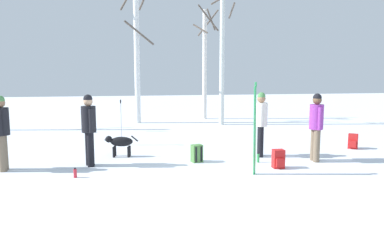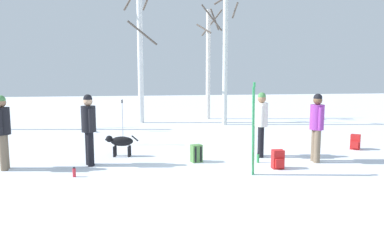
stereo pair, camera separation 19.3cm
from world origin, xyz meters
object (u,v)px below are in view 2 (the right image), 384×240
(person_3, at_px, (317,123))
(dog, at_px, (120,142))
(person_0, at_px, (261,120))
(water_bottle_1, at_px, (258,158))
(ski_pair_planted_0, at_px, (253,130))
(birch_tree_2, at_px, (208,61))
(backpack_0, at_px, (355,142))
(water_bottle_0, at_px, (74,172))
(birch_tree_3, at_px, (225,42))
(person_2, at_px, (89,125))
(backpack_2, at_px, (278,160))
(person_1, at_px, (3,127))
(ski_poles_0, at_px, (123,121))
(backpack_1, at_px, (196,154))
(birch_tree_1, at_px, (140,52))

(person_3, xyz_separation_m, dog, (-4.85, 1.39, -0.59))
(person_0, bearing_deg, water_bottle_1, -115.29)
(ski_pair_planted_0, bearing_deg, birch_tree_2, 83.72)
(backpack_0, bearing_deg, water_bottle_0, -168.16)
(person_0, relative_size, birch_tree_3, 0.25)
(person_2, relative_size, dog, 1.93)
(person_2, bearing_deg, water_bottle_0, -102.77)
(backpack_2, relative_size, water_bottle_1, 1.83)
(person_1, height_order, ski_poles_0, person_1)
(person_0, xyz_separation_m, person_3, (1.16, -0.76, 0.00))
(birch_tree_3, bearing_deg, person_3, -85.15)
(backpack_0, bearing_deg, birch_tree_3, 113.78)
(birch_tree_2, bearing_deg, ski_poles_0, -123.67)
(person_2, distance_m, backpack_1, 2.70)
(person_3, distance_m, ski_pair_planted_0, 2.14)
(ski_poles_0, bearing_deg, person_0, -31.29)
(water_bottle_0, bearing_deg, water_bottle_1, 7.20)
(dog, xyz_separation_m, birch_tree_3, (4.27, 5.45, 3.17))
(birch_tree_3, bearing_deg, ski_poles_0, -137.81)
(ski_pair_planted_0, xyz_separation_m, backpack_0, (3.85, 2.09, -0.79))
(backpack_0, xyz_separation_m, backpack_1, (-4.86, -0.74, 0.00))
(ski_pair_planted_0, xyz_separation_m, water_bottle_0, (-3.82, 0.48, -0.91))
(person_0, height_order, dog, person_0)
(backpack_2, xyz_separation_m, birch_tree_3, (0.61, 7.31, 3.34))
(dog, distance_m, backpack_2, 4.11)
(backpack_0, bearing_deg, ski_pair_planted_0, -151.54)
(dog, height_order, backpack_0, dog)
(water_bottle_1, xyz_separation_m, birch_tree_2, (0.59, 8.81, 2.73))
(person_0, relative_size, backpack_1, 3.90)
(water_bottle_1, distance_m, birch_tree_3, 7.59)
(person_3, relative_size, birch_tree_1, 0.27)
(ski_poles_0, xyz_separation_m, water_bottle_0, (-0.93, -3.40, -0.65))
(person_0, relative_size, birch_tree_2, 0.32)
(dog, bearing_deg, water_bottle_1, -20.26)
(birch_tree_1, bearing_deg, ski_poles_0, -97.70)
(person_3, relative_size, backpack_2, 3.90)
(water_bottle_1, bearing_deg, person_0, 64.71)
(backpack_2, distance_m, water_bottle_0, 4.58)
(person_3, bearing_deg, backpack_1, 171.10)
(person_1, bearing_deg, water_bottle_0, -27.90)
(ski_poles_0, bearing_deg, birch_tree_3, 42.19)
(person_0, bearing_deg, dog, 170.26)
(person_0, distance_m, person_2, 4.39)
(backpack_1, bearing_deg, water_bottle_0, -162.82)
(backpack_0, bearing_deg, dog, 178.38)
(dog, xyz_separation_m, water_bottle_1, (3.40, -1.25, -0.27))
(ski_poles_0, xyz_separation_m, birch_tree_1, (0.68, 5.06, 2.41))
(backpack_0, bearing_deg, person_0, -171.79)
(backpack_1, distance_m, water_bottle_0, 2.94)
(person_0, distance_m, backpack_1, 1.97)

